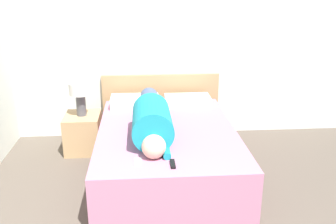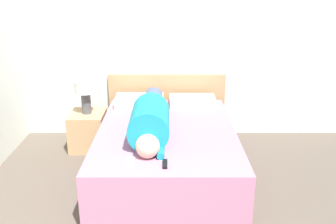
{
  "view_description": "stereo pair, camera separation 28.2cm",
  "coord_description": "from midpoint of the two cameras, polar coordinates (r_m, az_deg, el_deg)",
  "views": [
    {
      "loc": [
        -0.32,
        -1.19,
        2.04
      ],
      "look_at": [
        -0.05,
        2.37,
        0.79
      ],
      "focal_mm": 40.0,
      "sensor_mm": 36.0,
      "label": 1
    },
    {
      "loc": [
        -0.04,
        -1.2,
        2.04
      ],
      "look_at": [
        -0.05,
        2.37,
        0.79
      ],
      "focal_mm": 40.0,
      "sensor_mm": 36.0,
      "label": 2
    }
  ],
  "objects": [
    {
      "name": "wall_back",
      "position": [
        5.01,
        2.32,
        10.8
      ],
      "size": [
        5.21,
        0.06,
        2.6
      ],
      "color": "silver",
      "rests_on": "ground_plane"
    },
    {
      "name": "bed",
      "position": [
        4.12,
        1.98,
        -6.15
      ],
      "size": [
        1.46,
        2.09,
        0.54
      ],
      "color": "#B2708E",
      "rests_on": "ground_plane"
    },
    {
      "name": "headboard",
      "position": [
        5.14,
        1.64,
        1.06
      ],
      "size": [
        1.58,
        0.04,
        0.86
      ],
      "color": "tan",
      "rests_on": "ground_plane"
    },
    {
      "name": "nightstand",
      "position": [
        4.87,
        -10.21,
        -2.78
      ],
      "size": [
        0.43,
        0.49,
        0.47
      ],
      "color": "tan",
      "rests_on": "ground_plane"
    },
    {
      "name": "table_lamp",
      "position": [
        4.7,
        -10.59,
        3.13
      ],
      "size": [
        0.26,
        0.26,
        0.42
      ],
      "color": "#4C4C51",
      "rests_on": "nightstand"
    },
    {
      "name": "person_lying",
      "position": [
        3.85,
        -0.36,
        -0.97
      ],
      "size": [
        0.39,
        1.67,
        0.39
      ],
      "color": "#DBB293",
      "rests_on": "bed"
    },
    {
      "name": "pillow_near_headboard",
      "position": [
        4.77,
        -2.44,
        1.71
      ],
      "size": [
        0.6,
        0.37,
        0.12
      ],
      "color": "white",
      "rests_on": "bed"
    },
    {
      "name": "pillow_second",
      "position": [
        4.79,
        5.66,
        1.63
      ],
      "size": [
        0.57,
        0.37,
        0.11
      ],
      "color": "white",
      "rests_on": "bed"
    },
    {
      "name": "tv_remote",
      "position": [
        3.25,
        2.3,
        -7.96
      ],
      "size": [
        0.04,
        0.15,
        0.02
      ],
      "color": "black",
      "rests_on": "bed"
    },
    {
      "name": "cell_phone",
      "position": [
        3.32,
        -3.01,
        -7.44
      ],
      "size": [
        0.06,
        0.13,
        0.01
      ],
      "color": "#B2B7BC",
      "rests_on": "bed"
    }
  ]
}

